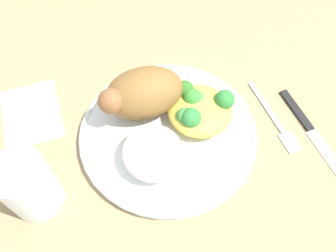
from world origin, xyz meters
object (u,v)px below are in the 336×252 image
object	(u,v)px
napkin	(31,113)
rice_pile	(153,152)
fork	(274,118)
knife	(311,129)
roasted_chicken	(142,93)
mac_cheese_with_broccoli	(199,108)
water_glass	(28,186)
plate	(168,133)

from	to	relation	value
napkin	rice_pile	bearing A→B (deg)	137.91
fork	knife	bearing A→B (deg)	140.13
roasted_chicken	fork	distance (m)	0.21
mac_cheese_with_broccoli	water_glass	size ratio (longest dim) A/B	1.10
plate	fork	size ratio (longest dim) A/B	1.82
roasted_chicken	fork	world-z (taller)	roasted_chicken
plate	water_glass	xyz separation A→B (m)	(0.19, 0.04, 0.04)
roasted_chicken	rice_pile	world-z (taller)	roasted_chicken
plate	mac_cheese_with_broccoli	distance (m)	0.06
rice_pile	mac_cheese_with_broccoli	distance (m)	0.10
plate	knife	size ratio (longest dim) A/B	1.36
roasted_chicken	knife	bearing A→B (deg)	155.89
fork	water_glass	size ratio (longest dim) A/B	1.60
mac_cheese_with_broccoli	napkin	distance (m)	0.26
roasted_chicken	fork	size ratio (longest dim) A/B	0.87
plate	napkin	distance (m)	0.22
roasted_chicken	napkin	xyz separation A→B (m)	(0.17, -0.06, -0.05)
fork	water_glass	distance (m)	0.36
mac_cheese_with_broccoli	napkin	world-z (taller)	mac_cheese_with_broccoli
plate	napkin	world-z (taller)	plate
plate	roasted_chicken	bearing A→B (deg)	-63.34
napkin	roasted_chicken	bearing A→B (deg)	161.73
plate	rice_pile	world-z (taller)	rice_pile
roasted_chicken	water_glass	size ratio (longest dim) A/B	1.39
knife	mac_cheese_with_broccoli	bearing A→B (deg)	-23.16
water_glass	napkin	distance (m)	0.15
roasted_chicken	water_glass	bearing A→B (deg)	27.68
mac_cheese_with_broccoli	knife	bearing A→B (deg)	156.84
rice_pile	napkin	xyz separation A→B (m)	(0.16, -0.14, -0.04)
knife	napkin	xyz separation A→B (m)	(0.40, -0.16, -0.00)
plate	fork	xyz separation A→B (m)	(-0.17, 0.02, -0.01)
plate	water_glass	bearing A→B (deg)	12.14
knife	roasted_chicken	bearing A→B (deg)	-24.11
rice_pile	water_glass	size ratio (longest dim) A/B	0.96
fork	knife	xyz separation A→B (m)	(-0.04, 0.04, 0.00)
mac_cheese_with_broccoli	fork	xyz separation A→B (m)	(-0.12, 0.03, -0.03)
knife	water_glass	world-z (taller)	water_glass
rice_pile	water_glass	world-z (taller)	water_glass
fork	napkin	size ratio (longest dim) A/B	1.24
knife	napkin	distance (m)	0.43
rice_pile	knife	bearing A→B (deg)	176.11
knife	napkin	size ratio (longest dim) A/B	1.66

